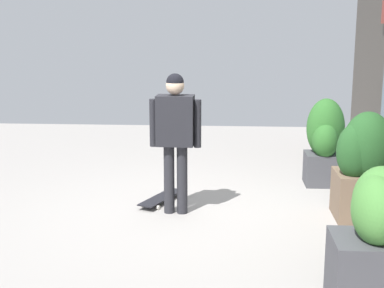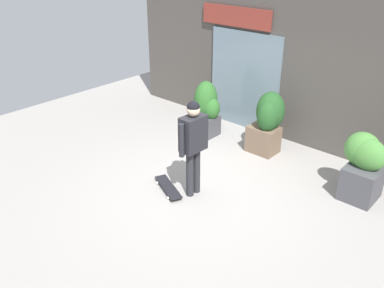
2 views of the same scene
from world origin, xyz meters
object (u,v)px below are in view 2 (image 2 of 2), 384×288
at_px(skateboarder, 193,139).
at_px(planter_box_mid, 268,120).
at_px(planter_box_left, 364,164).
at_px(planter_box_right, 207,108).
at_px(skateboard, 168,187).

distance_m(skateboarder, planter_box_mid, 2.21).
relative_size(planter_box_left, planter_box_right, 0.93).
height_order(skateboarder, planter_box_right, skateboarder).
bearing_deg(planter_box_right, planter_box_left, -2.77).
relative_size(planter_box_left, planter_box_mid, 0.89).
bearing_deg(planter_box_left, skateboard, -141.24).
height_order(skateboarder, planter_box_left, skateboarder).
bearing_deg(skateboarder, planter_box_left, -137.44).
bearing_deg(planter_box_right, skateboard, -66.03).
xyz_separation_m(planter_box_right, planter_box_mid, (1.45, 0.18, 0.06)).
bearing_deg(planter_box_right, planter_box_mid, 7.01).
relative_size(skateboarder, planter_box_right, 1.38).
relative_size(skateboarder, planter_box_left, 1.48).
distance_m(skateboarder, planter_box_left, 2.88).
xyz_separation_m(skateboarder, planter_box_right, (-1.38, 2.01, -0.41)).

